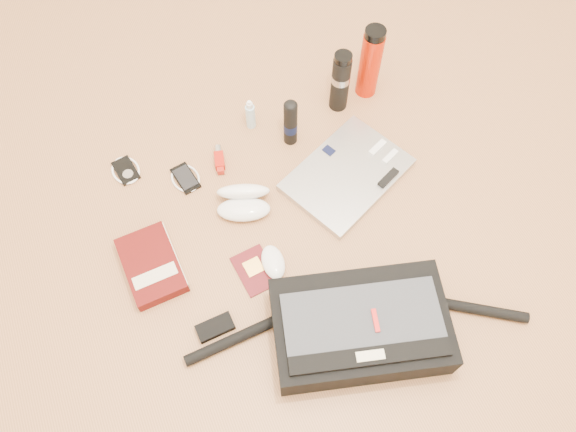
{
  "coord_description": "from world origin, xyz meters",
  "views": [
    {
      "loc": [
        -0.32,
        -0.59,
        1.48
      ],
      "look_at": [
        -0.01,
        0.11,
        0.06
      ],
      "focal_mm": 35.0,
      "sensor_mm": 36.0,
      "label": 1
    }
  ],
  "objects_px": {
    "thermos_black": "(340,81)",
    "messenger_bag": "(359,327)",
    "thermos_red": "(370,62)",
    "book": "(152,265)",
    "laptop": "(348,174)"
  },
  "relations": [
    {
      "from": "thermos_black",
      "to": "messenger_bag",
      "type": "bearing_deg",
      "value": -112.2
    },
    {
      "from": "messenger_bag",
      "to": "thermos_red",
      "type": "bearing_deg",
      "value": 77.45
    },
    {
      "from": "book",
      "to": "thermos_red",
      "type": "xyz_separation_m",
      "value": [
        0.86,
        0.34,
        0.11
      ]
    },
    {
      "from": "laptop",
      "to": "thermos_red",
      "type": "height_order",
      "value": "thermos_red"
    },
    {
      "from": "laptop",
      "to": "thermos_black",
      "type": "relative_size",
      "value": 1.91
    },
    {
      "from": "laptop",
      "to": "thermos_red",
      "type": "bearing_deg",
      "value": 30.17
    },
    {
      "from": "messenger_bag",
      "to": "thermos_black",
      "type": "xyz_separation_m",
      "value": [
        0.3,
        0.73,
        0.06
      ]
    },
    {
      "from": "messenger_bag",
      "to": "book",
      "type": "xyz_separation_m",
      "value": [
        -0.45,
        0.4,
        -0.04
      ]
    },
    {
      "from": "book",
      "to": "thermos_black",
      "type": "relative_size",
      "value": 0.99
    },
    {
      "from": "laptop",
      "to": "thermos_black",
      "type": "distance_m",
      "value": 0.3
    },
    {
      "from": "book",
      "to": "thermos_red",
      "type": "distance_m",
      "value": 0.93
    },
    {
      "from": "thermos_black",
      "to": "thermos_red",
      "type": "relative_size",
      "value": 0.86
    },
    {
      "from": "laptop",
      "to": "thermos_black",
      "type": "height_order",
      "value": "thermos_black"
    },
    {
      "from": "book",
      "to": "laptop",
      "type": "bearing_deg",
      "value": 3.2
    },
    {
      "from": "messenger_bag",
      "to": "thermos_red",
      "type": "xyz_separation_m",
      "value": [
        0.41,
        0.75,
        0.07
      ]
    }
  ]
}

